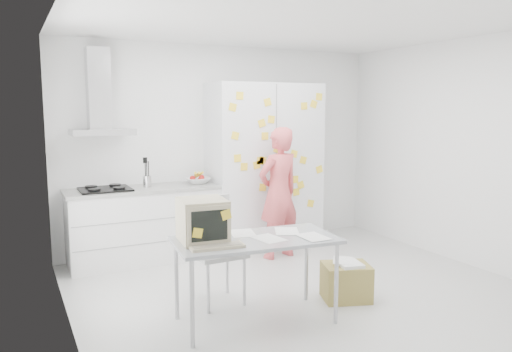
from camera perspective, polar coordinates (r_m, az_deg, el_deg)
name	(u,v)px	position (r m, az deg, el deg)	size (l,w,h in m)	color
floor	(300,290)	(5.37, 5.08, -12.85)	(4.50, 4.00, 0.02)	silver
walls	(268,155)	(5.67, 1.42, 2.44)	(4.52, 4.01, 2.70)	white
ceiling	(304,23)	(5.09, 5.46, 17.04)	(4.50, 4.00, 0.02)	white
counter_run	(145,223)	(6.30, -12.62, -5.31)	(1.84, 0.63, 1.28)	white
range_hood	(99,101)	(6.18, -17.45, 8.17)	(0.70, 0.48, 1.01)	silver
tall_cabinet	(264,166)	(6.75, 0.97, 1.16)	(1.50, 0.68, 2.20)	silver
person	(279,193)	(6.24, 2.62, -1.96)	(0.60, 0.39, 1.65)	#DA5558
desk	(223,230)	(4.29, -3.82, -6.15)	(1.47, 0.84, 1.12)	gray
chair	(214,243)	(4.91, -4.80, -7.59)	(0.48, 0.48, 1.02)	#B8B8B5
cardboard_box	(346,281)	(5.09, 10.26, -11.76)	(0.54, 0.48, 0.39)	olive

